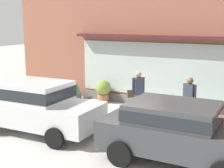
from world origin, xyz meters
TOP-DOWN VIEW (x-y plane):
  - ground_plane at (0.00, 0.00)m, footprint 60.00×60.00m
  - curb_strip at (0.00, -0.20)m, footprint 14.00×0.24m
  - storefront at (-0.00, 3.19)m, footprint 14.00×0.81m
  - fire_hydrant at (0.97, 0.99)m, footprint 0.41×0.38m
  - pedestrian_with_handbag at (0.12, 1.29)m, footprint 0.53×0.53m
  - pedestrian_passerby at (2.12, 1.08)m, footprint 0.49×0.29m
  - parked_car_silver at (-2.07, -1.83)m, footprint 4.16×2.04m
  - parked_car_dark_gray at (2.62, -1.88)m, footprint 4.04×2.07m
  - potted_plant_corner_tall at (-2.10, 2.56)m, footprint 0.69×0.69m
  - potted_plant_window_left at (-3.50, 2.50)m, footprint 0.48×0.48m

SIDE VIEW (x-z plane):
  - ground_plane at x=0.00m, z-range 0.00..0.00m
  - curb_strip at x=0.00m, z-range 0.00..0.12m
  - potted_plant_window_left at x=-3.50m, z-range -0.02..0.82m
  - fire_hydrant at x=0.97m, z-range 0.01..0.92m
  - potted_plant_corner_tall at x=-2.10m, z-range 0.05..1.05m
  - parked_car_dark_gray at x=2.62m, z-range 0.12..1.66m
  - parked_car_silver at x=-2.07m, z-range 0.10..1.76m
  - pedestrian_passerby at x=2.12m, z-range 0.16..1.87m
  - pedestrian_with_handbag at x=0.12m, z-range 0.15..1.89m
  - storefront at x=0.00m, z-range -0.04..4.54m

